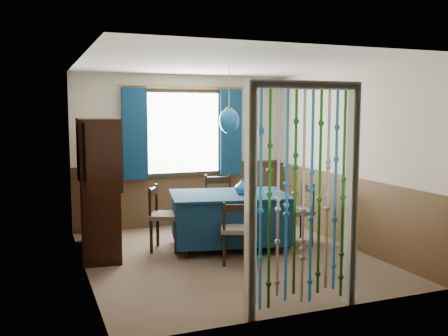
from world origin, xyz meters
name	(u,v)px	position (x,y,z in m)	size (l,w,h in m)	color
floor	(227,256)	(0.00, 0.00, 0.00)	(4.00, 4.00, 0.00)	brown
ceiling	(227,64)	(0.00, 0.00, 2.50)	(4.00, 4.00, 0.00)	silver
wall_back	(183,151)	(0.00, 2.00, 1.25)	(3.60, 3.60, 0.00)	#BEB49C
wall_front	(307,183)	(0.00, -2.00, 1.25)	(3.60, 3.60, 0.00)	#BEB49C
wall_left	(83,168)	(-1.80, 0.00, 1.25)	(4.00, 4.00, 0.00)	#BEB49C
wall_right	(345,157)	(1.80, 0.00, 1.25)	(4.00, 4.00, 0.00)	#BEB49C
wainscot_back	(183,195)	(0.00, 1.99, 0.50)	(3.60, 3.60, 0.00)	#4C341D
wainscot_front	(305,261)	(0.00, -1.99, 0.50)	(3.60, 3.60, 0.00)	#4C341D
wainscot_left	(86,231)	(-1.79, 0.00, 0.50)	(4.00, 4.00, 0.00)	#4C341D
wainscot_right	(342,209)	(1.79, 0.00, 0.50)	(4.00, 4.00, 0.00)	#4C341D
window	(183,133)	(0.00, 1.95, 1.55)	(1.32, 0.12, 1.42)	black
doorway	(303,203)	(0.00, -1.94, 1.05)	(1.16, 0.12, 2.18)	silver
dining_table	(229,217)	(0.18, 0.38, 0.44)	(1.78, 1.40, 0.77)	#0D2743
chair_near	(237,230)	(0.00, -0.34, 0.43)	(0.51, 0.50, 0.80)	black
chair_far	(220,204)	(0.31, 1.09, 0.49)	(0.53, 0.51, 0.92)	black
chair_left	(164,216)	(-0.68, 0.61, 0.47)	(0.57, 0.58, 0.89)	black
chair_right	(298,212)	(1.17, 0.20, 0.47)	(0.46, 0.48, 0.89)	black
sideboard	(98,207)	(-1.54, 0.81, 0.62)	(0.60, 1.42, 1.81)	black
pendant_lamp	(229,121)	(0.18, 0.38, 1.78)	(0.28, 0.28, 0.90)	olive
vase_table	(242,187)	(0.34, 0.28, 0.87)	(0.19, 0.19, 0.20)	#165B98
bowl_shelf	(105,162)	(-1.48, 0.48, 1.26)	(0.21, 0.21, 0.05)	beige
vase_sideboard	(100,177)	(-1.48, 1.07, 1.00)	(0.18, 0.18, 0.18)	beige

